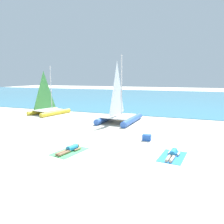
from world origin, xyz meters
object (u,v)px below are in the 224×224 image
at_px(sunbather_left, 70,149).
at_px(towel_left, 70,152).
at_px(towel_right, 172,157).
at_px(sunbather_right, 173,154).
at_px(sailboat_blue, 119,112).
at_px(cooler_box, 147,137).
at_px(sailboat_yellow, 48,107).

bearing_deg(sunbather_left, towel_left, -90.00).
distance_m(towel_right, sunbather_right, 0.14).
relative_size(sailboat_blue, cooler_box, 11.26).
xyz_separation_m(towel_right, cooler_box, (-1.71, 2.29, 0.17)).
bearing_deg(sailboat_yellow, cooler_box, -14.02).
bearing_deg(towel_right, sailboat_blue, 126.31).
relative_size(sailboat_yellow, sunbather_left, 3.10).
height_order(sailboat_blue, towel_left, sailboat_blue).
height_order(sailboat_blue, cooler_box, sailboat_blue).
bearing_deg(towel_left, sailboat_blue, 90.36).
xyz_separation_m(sailboat_yellow, sunbather_right, (13.04, -7.93, -0.59)).
bearing_deg(sailboat_blue, sunbather_right, -50.55).
bearing_deg(cooler_box, sunbather_right, -52.24).
bearing_deg(sunbather_right, towel_left, -160.22).
bearing_deg(sailboat_blue, towel_right, -50.86).
distance_m(sunbather_left, sunbather_right, 5.10).
bearing_deg(sunbather_right, cooler_box, 134.25).
relative_size(towel_left, sunbather_left, 1.22).
xyz_separation_m(sailboat_blue, sailboat_yellow, (-7.99, 1.15, -0.12)).
bearing_deg(sunbather_right, sailboat_yellow, 155.16).
bearing_deg(cooler_box, towel_right, -53.17).
xyz_separation_m(towel_left, sunbather_right, (4.99, 1.18, 0.13)).
xyz_separation_m(sunbather_left, towel_right, (4.97, 1.05, -0.13)).
distance_m(towel_right, cooler_box, 2.86).
xyz_separation_m(sailboat_blue, sunbather_right, (5.04, -6.78, -0.71)).
relative_size(towel_left, towel_right, 1.00).
xyz_separation_m(towel_right, sunbather_right, (0.01, 0.07, 0.13)).
height_order(towel_left, sunbather_left, sunbather_left).
xyz_separation_m(sailboat_yellow, towel_right, (13.03, -8.00, -0.72)).
bearing_deg(towel_right, sunbather_right, 83.52).
bearing_deg(towel_right, towel_left, -167.41).
xyz_separation_m(sailboat_yellow, towel_left, (8.04, -9.11, -0.72)).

